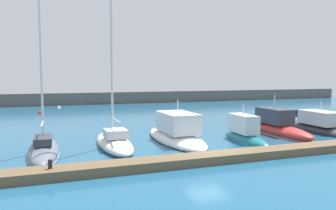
{
  "coord_description": "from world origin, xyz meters",
  "views": [
    {
      "loc": [
        -9.51,
        -18.36,
        5.0
      ],
      "look_at": [
        -0.32,
        6.36,
        2.7
      ],
      "focal_mm": 35.15,
      "sensor_mm": 36.0,
      "label": 1
    }
  ],
  "objects_px": {
    "sailboat_slate_third": "(44,149)",
    "sailboat_ivory_fourth": "(114,140)",
    "motorboat_white_fifth": "(176,134)",
    "mooring_buoy_white": "(59,107)",
    "motorboat_charcoal_eighth": "(317,126)",
    "mooring_buoy_red": "(41,114)",
    "motorboat_teal_sixth": "(245,134)",
    "dock_bollard": "(50,164)",
    "motorboat_red_seventh": "(278,126)"
  },
  "relations": [
    {
      "from": "motorboat_red_seventh",
      "to": "mooring_buoy_white",
      "type": "height_order",
      "value": "motorboat_red_seventh"
    },
    {
      "from": "mooring_buoy_red",
      "to": "sailboat_ivory_fourth",
      "type": "bearing_deg",
      "value": -78.11
    },
    {
      "from": "motorboat_teal_sixth",
      "to": "motorboat_red_seventh",
      "type": "distance_m",
      "value": 4.6
    },
    {
      "from": "sailboat_ivory_fourth",
      "to": "motorboat_white_fifth",
      "type": "height_order",
      "value": "sailboat_ivory_fourth"
    },
    {
      "from": "sailboat_ivory_fourth",
      "to": "motorboat_white_fifth",
      "type": "distance_m",
      "value": 5.0
    },
    {
      "from": "sailboat_slate_third",
      "to": "mooring_buoy_white",
      "type": "distance_m",
      "value": 33.22
    },
    {
      "from": "sailboat_ivory_fourth",
      "to": "dock_bollard",
      "type": "distance_m",
      "value": 7.44
    },
    {
      "from": "mooring_buoy_red",
      "to": "motorboat_white_fifth",
      "type": "bearing_deg",
      "value": -67.04
    },
    {
      "from": "sailboat_ivory_fourth",
      "to": "motorboat_teal_sixth",
      "type": "xyz_separation_m",
      "value": [
        9.98,
        -1.26,
        0.05
      ]
    },
    {
      "from": "motorboat_red_seventh",
      "to": "mooring_buoy_white",
      "type": "xyz_separation_m",
      "value": [
        -16.87,
        32.6,
        -0.68
      ]
    },
    {
      "from": "sailboat_slate_third",
      "to": "sailboat_ivory_fourth",
      "type": "distance_m",
      "value": 4.7
    },
    {
      "from": "motorboat_red_seventh",
      "to": "mooring_buoy_red",
      "type": "distance_m",
      "value": 31.13
    },
    {
      "from": "motorboat_teal_sixth",
      "to": "motorboat_charcoal_eighth",
      "type": "bearing_deg",
      "value": -75.82
    },
    {
      "from": "sailboat_slate_third",
      "to": "motorboat_teal_sixth",
      "type": "bearing_deg",
      "value": -92.19
    },
    {
      "from": "sailboat_ivory_fourth",
      "to": "mooring_buoy_white",
      "type": "distance_m",
      "value": 32.95
    },
    {
      "from": "sailboat_slate_third",
      "to": "motorboat_white_fifth",
      "type": "relative_size",
      "value": 1.26
    },
    {
      "from": "sailboat_slate_third",
      "to": "mooring_buoy_white",
      "type": "xyz_separation_m",
      "value": [
        2.14,
        33.15,
        -0.28
      ]
    },
    {
      "from": "mooring_buoy_white",
      "to": "sailboat_ivory_fourth",
      "type": "bearing_deg",
      "value": -85.57
    },
    {
      "from": "motorboat_teal_sixth",
      "to": "mooring_buoy_red",
      "type": "xyz_separation_m",
      "value": [
        -15.14,
        25.76,
        -0.55
      ]
    },
    {
      "from": "sailboat_slate_third",
      "to": "motorboat_red_seventh",
      "type": "relative_size",
      "value": 1.49
    },
    {
      "from": "motorboat_white_fifth",
      "to": "mooring_buoy_white",
      "type": "relative_size",
      "value": 18.6
    },
    {
      "from": "sailboat_slate_third",
      "to": "dock_bollard",
      "type": "height_order",
      "value": "sailboat_slate_third"
    },
    {
      "from": "motorboat_charcoal_eighth",
      "to": "mooring_buoy_red",
      "type": "relative_size",
      "value": 13.36
    },
    {
      "from": "motorboat_white_fifth",
      "to": "mooring_buoy_white",
      "type": "xyz_separation_m",
      "value": [
        -7.5,
        32.22,
        -0.57
      ]
    },
    {
      "from": "motorboat_teal_sixth",
      "to": "mooring_buoy_white",
      "type": "distance_m",
      "value": 36.33
    },
    {
      "from": "sailboat_ivory_fourth",
      "to": "motorboat_red_seventh",
      "type": "height_order",
      "value": "sailboat_ivory_fourth"
    },
    {
      "from": "motorboat_red_seventh",
      "to": "dock_bollard",
      "type": "relative_size",
      "value": 18.69
    },
    {
      "from": "mooring_buoy_red",
      "to": "dock_bollard",
      "type": "relative_size",
      "value": 1.69
    },
    {
      "from": "motorboat_white_fifth",
      "to": "mooring_buoy_white",
      "type": "distance_m",
      "value": 33.09
    },
    {
      "from": "motorboat_charcoal_eighth",
      "to": "sailboat_slate_third",
      "type": "bearing_deg",
      "value": 95.68
    },
    {
      "from": "motorboat_white_fifth",
      "to": "motorboat_teal_sixth",
      "type": "height_order",
      "value": "motorboat_white_fifth"
    },
    {
      "from": "motorboat_white_fifth",
      "to": "dock_bollard",
      "type": "height_order",
      "value": "motorboat_white_fifth"
    },
    {
      "from": "motorboat_charcoal_eighth",
      "to": "mooring_buoy_red",
      "type": "distance_m",
      "value": 34.04
    },
    {
      "from": "sailboat_slate_third",
      "to": "sailboat_ivory_fourth",
      "type": "bearing_deg",
      "value": -84.74
    },
    {
      "from": "sailboat_ivory_fourth",
      "to": "motorboat_white_fifth",
      "type": "bearing_deg",
      "value": -82.63
    },
    {
      "from": "motorboat_teal_sixth",
      "to": "dock_bollard",
      "type": "bearing_deg",
      "value": 112.21
    },
    {
      "from": "dock_bollard",
      "to": "motorboat_teal_sixth",
      "type": "bearing_deg",
      "value": 18.48
    },
    {
      "from": "sailboat_slate_third",
      "to": "sailboat_ivory_fourth",
      "type": "xyz_separation_m",
      "value": [
        4.68,
        0.31,
        0.22
      ]
    },
    {
      "from": "sailboat_slate_third",
      "to": "sailboat_ivory_fourth",
      "type": "height_order",
      "value": "sailboat_ivory_fourth"
    },
    {
      "from": "motorboat_charcoal_eighth",
      "to": "mooring_buoy_white",
      "type": "relative_size",
      "value": 19.08
    },
    {
      "from": "sailboat_ivory_fourth",
      "to": "motorboat_red_seventh",
      "type": "xyz_separation_m",
      "value": [
        14.33,
        0.24,
        0.18
      ]
    },
    {
      "from": "motorboat_white_fifth",
      "to": "motorboat_red_seventh",
      "type": "bearing_deg",
      "value": -91.6
    },
    {
      "from": "sailboat_ivory_fourth",
      "to": "dock_bollard",
      "type": "relative_size",
      "value": 38.16
    },
    {
      "from": "mooring_buoy_white",
      "to": "mooring_buoy_red",
      "type": "relative_size",
      "value": 0.7
    },
    {
      "from": "motorboat_white_fifth",
      "to": "motorboat_charcoal_eighth",
      "type": "height_order",
      "value": "motorboat_white_fifth"
    },
    {
      "from": "mooring_buoy_white",
      "to": "sailboat_slate_third",
      "type": "bearing_deg",
      "value": -93.69
    },
    {
      "from": "motorboat_white_fifth",
      "to": "motorboat_charcoal_eighth",
      "type": "distance_m",
      "value": 13.91
    },
    {
      "from": "sailboat_ivory_fourth",
      "to": "mooring_buoy_red",
      "type": "bearing_deg",
      "value": 12.13
    },
    {
      "from": "dock_bollard",
      "to": "motorboat_red_seventh",
      "type": "bearing_deg",
      "value": 18.6
    },
    {
      "from": "motorboat_teal_sixth",
      "to": "mooring_buoy_red",
      "type": "distance_m",
      "value": 29.88
    }
  ]
}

